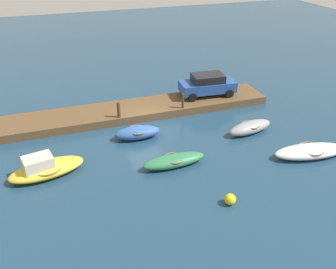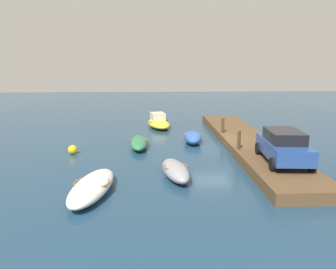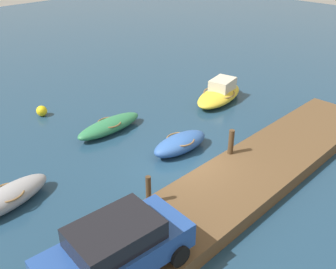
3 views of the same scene
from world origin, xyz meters
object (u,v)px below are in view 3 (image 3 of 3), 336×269
(rowboat_grey, at_px, (9,197))
(parked_car, at_px, (116,248))
(rowboat_green, at_px, (109,126))
(mooring_post_west, at_px, (148,190))
(motorboat_yellow, at_px, (220,93))
(marker_buoy, at_px, (42,111))
(dinghy_blue, at_px, (180,143))
(mooring_post_mid_west, at_px, (231,142))

(rowboat_grey, relative_size, parked_car, 0.80)
(rowboat_green, relative_size, parked_car, 0.86)
(mooring_post_west, xyz_separation_m, parked_car, (-2.62, -1.60, 0.32))
(parked_car, bearing_deg, mooring_post_west, 35.84)
(motorboat_yellow, height_order, marker_buoy, motorboat_yellow)
(dinghy_blue, bearing_deg, mooring_post_west, -147.03)
(dinghy_blue, xyz_separation_m, mooring_post_west, (-3.95, -2.24, 0.70))
(mooring_post_west, bearing_deg, parked_car, -148.60)
(rowboat_grey, bearing_deg, mooring_post_mid_west, -37.11)
(motorboat_yellow, height_order, dinghy_blue, motorboat_yellow)
(rowboat_grey, xyz_separation_m, mooring_post_mid_west, (7.85, -3.94, 0.71))
(mooring_post_mid_west, height_order, marker_buoy, mooring_post_mid_west)
(mooring_post_west, bearing_deg, marker_buoy, 82.15)
(rowboat_green, xyz_separation_m, parked_car, (-5.45, -7.58, 1.08))
(motorboat_yellow, relative_size, rowboat_grey, 1.26)
(motorboat_yellow, relative_size, dinghy_blue, 1.45)
(mooring_post_mid_west, bearing_deg, motorboat_yellow, 41.88)
(dinghy_blue, relative_size, parked_car, 0.69)
(rowboat_green, height_order, marker_buoy, rowboat_green)
(mooring_post_west, bearing_deg, mooring_post_mid_west, 0.00)
(parked_car, bearing_deg, mooring_post_mid_west, 16.88)
(dinghy_blue, bearing_deg, motorboat_yellow, 25.28)
(dinghy_blue, distance_m, mooring_post_mid_west, 2.45)
(rowboat_grey, height_order, mooring_post_mid_west, mooring_post_mid_west)
(rowboat_green, bearing_deg, parked_car, -127.36)
(motorboat_yellow, xyz_separation_m, mooring_post_west, (-9.70, -4.55, 0.65))
(rowboat_green, xyz_separation_m, mooring_post_mid_west, (1.80, -5.98, 0.77))
(dinghy_blue, distance_m, mooring_post_west, 4.60)
(rowboat_green, bearing_deg, mooring_post_west, -116.98)
(motorboat_yellow, bearing_deg, rowboat_grey, 171.08)
(motorboat_yellow, height_order, rowboat_grey, motorboat_yellow)
(mooring_post_mid_west, relative_size, marker_buoy, 1.91)
(rowboat_grey, height_order, marker_buoy, rowboat_grey)
(mooring_post_mid_west, distance_m, parked_car, 7.42)
(motorboat_yellow, xyz_separation_m, dinghy_blue, (-5.75, -2.31, -0.05))
(dinghy_blue, relative_size, marker_buoy, 5.23)
(dinghy_blue, bearing_deg, rowboat_grey, 170.05)
(motorboat_yellow, relative_size, marker_buoy, 7.58)
(rowboat_green, relative_size, mooring_post_west, 3.43)
(mooring_post_mid_west, bearing_deg, marker_buoy, 107.96)
(marker_buoy, bearing_deg, mooring_post_mid_west, -72.04)
(motorboat_yellow, distance_m, dinghy_blue, 6.20)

